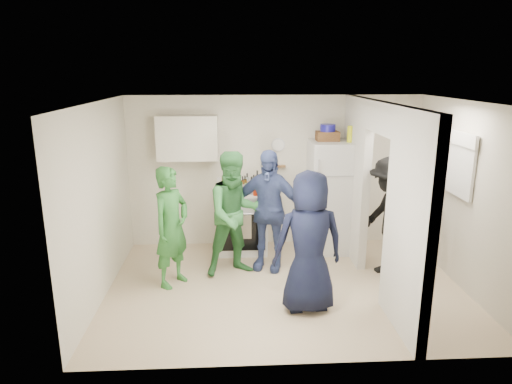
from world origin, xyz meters
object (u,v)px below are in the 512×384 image
stove (242,222)px  blue_bowl (328,128)px  person_denim (268,210)px  wicker_basket (327,136)px  yellow_cup_stack_top (350,134)px  person_navy (309,242)px  fridge (332,197)px  person_green_left (172,227)px  person_green_center (235,214)px  person_nook (389,218)px

stove → blue_bowl: size_ratio=4.13×
stove → person_denim: size_ratio=0.55×
stove → wicker_basket: (1.36, 0.02, 1.38)m
yellow_cup_stack_top → person_navy: (-0.92, -1.82, -1.05)m
fridge → wicker_basket: (-0.10, 0.05, 0.98)m
wicker_basket → person_navy: 2.29m
yellow_cup_stack_top → blue_bowl: bearing=154.9°
blue_bowl → person_denim: (-0.99, -0.73, -1.11)m
fridge → person_green_left: fridge is taller
stove → person_green_center: bearing=-97.1°
person_denim → blue_bowl: bearing=56.1°
person_navy → person_green_left: bearing=-30.4°
fridge → yellow_cup_stack_top: size_ratio=7.22×
blue_bowl → person_nook: bearing=-56.8°
blue_bowl → person_denim: size_ratio=0.13×
person_green_center → person_navy: size_ratio=1.03×
blue_bowl → person_navy: size_ratio=0.14×
person_green_left → person_nook: bearing=-52.7°
yellow_cup_stack_top → person_navy: bearing=-116.7°
yellow_cup_stack_top → person_green_left: bearing=-158.5°
yellow_cup_stack_top → person_navy: size_ratio=0.14×
fridge → person_navy: 2.04m
person_navy → person_nook: bearing=-151.1°
person_navy → person_nook: size_ratio=1.01×
wicker_basket → person_green_center: wicker_basket is taller
person_green_left → person_navy: person_navy is taller
fridge → person_denim: 1.29m
wicker_basket → yellow_cup_stack_top: bearing=-25.1°
stove → yellow_cup_stack_top: yellow_cup_stack_top is taller
fridge → yellow_cup_stack_top: yellow_cup_stack_top is taller
person_denim → person_green_left: bearing=-140.9°
yellow_cup_stack_top → person_denim: 1.77m
yellow_cup_stack_top → person_nook: yellow_cup_stack_top is taller
fridge → person_denim: fridge is taller
fridge → person_denim: size_ratio=1.00×
fridge → yellow_cup_stack_top: 1.06m
blue_bowl → person_green_center: 2.04m
stove → person_navy: (0.76, -1.95, 0.38)m
wicker_basket → person_green_left: (-2.33, -1.19, -1.05)m
person_green_left → person_nook: person_nook is taller
fridge → wicker_basket: wicker_basket is taller
person_nook → person_green_left: bearing=-97.0°
blue_bowl → person_navy: bearing=-106.8°
wicker_basket → person_denim: 1.57m
person_green_center → person_denim: (0.47, 0.16, -0.00)m
yellow_cup_stack_top → person_denim: size_ratio=0.14×
yellow_cup_stack_top → person_green_center: yellow_cup_stack_top is taller
stove → wicker_basket: 1.94m
yellow_cup_stack_top → person_denim: (-1.31, -0.58, -1.03)m
person_green_left → fridge: bearing=-30.0°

